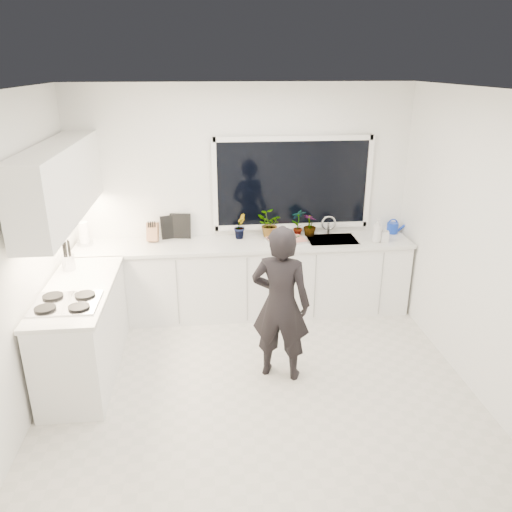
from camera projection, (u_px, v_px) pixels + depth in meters
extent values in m
cube|color=beige|center=(257.00, 382.00, 4.86)|extent=(4.00, 3.50, 0.02)
cube|color=white|center=(242.00, 200.00, 6.00)|extent=(4.00, 0.02, 2.70)
cube|color=white|center=(20.00, 260.00, 4.18)|extent=(0.02, 3.50, 2.70)
cube|color=white|center=(476.00, 243.00, 4.56)|extent=(0.02, 3.50, 2.70)
cube|color=white|center=(258.00, 88.00, 3.88)|extent=(4.00, 3.50, 0.02)
cube|color=black|center=(292.00, 183.00, 5.96)|extent=(1.80, 0.02, 1.00)
cube|color=white|center=(245.00, 279.00, 6.05)|extent=(3.92, 0.58, 0.88)
cube|color=white|center=(84.00, 332.00, 4.87)|extent=(0.58, 1.60, 0.88)
cube|color=silver|center=(245.00, 244.00, 5.87)|extent=(3.94, 0.62, 0.04)
cube|color=silver|center=(78.00, 289.00, 4.70)|extent=(0.62, 1.60, 0.04)
cube|color=white|center=(60.00, 182.00, 4.67)|extent=(0.34, 2.10, 0.70)
cube|color=silver|center=(332.00, 243.00, 5.99)|extent=(0.58, 0.42, 0.14)
cylinder|color=silver|center=(329.00, 225.00, 6.12)|extent=(0.03, 0.03, 0.22)
cube|color=black|center=(66.00, 302.00, 4.36)|extent=(0.56, 0.48, 0.03)
imported|color=black|center=(281.00, 304.00, 4.70)|extent=(0.66, 0.54, 1.54)
cube|color=silver|center=(287.00, 240.00, 5.89)|extent=(0.52, 0.43, 0.03)
cube|color=#B22B17|center=(287.00, 239.00, 5.88)|extent=(0.47, 0.38, 0.01)
cylinder|color=#1437BC|center=(392.00, 228.00, 6.17)|extent=(0.16, 0.16, 0.13)
cylinder|color=white|center=(84.00, 234.00, 5.74)|extent=(0.12, 0.12, 0.26)
cube|color=#936544|center=(153.00, 233.00, 5.86)|extent=(0.14, 0.11, 0.22)
cylinder|color=silver|center=(69.00, 262.00, 5.07)|extent=(0.16, 0.16, 0.16)
cube|color=black|center=(170.00, 227.00, 5.96)|extent=(0.22, 0.08, 0.28)
cube|color=black|center=(180.00, 226.00, 5.97)|extent=(0.25, 0.06, 0.30)
imported|color=#26662D|center=(240.00, 226.00, 5.96)|extent=(0.18, 0.20, 0.30)
imported|color=#26662D|center=(268.00, 224.00, 5.99)|extent=(0.36, 0.34, 0.32)
imported|color=#26662D|center=(298.00, 223.00, 6.02)|extent=(0.21, 0.17, 0.34)
imported|color=#26662D|center=(310.00, 225.00, 6.05)|extent=(0.21, 0.21, 0.27)
imported|color=#D8BF66|center=(377.00, 230.00, 5.83)|extent=(0.12, 0.12, 0.29)
imported|color=#D8BF66|center=(385.00, 234.00, 5.85)|extent=(0.10, 0.10, 0.19)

